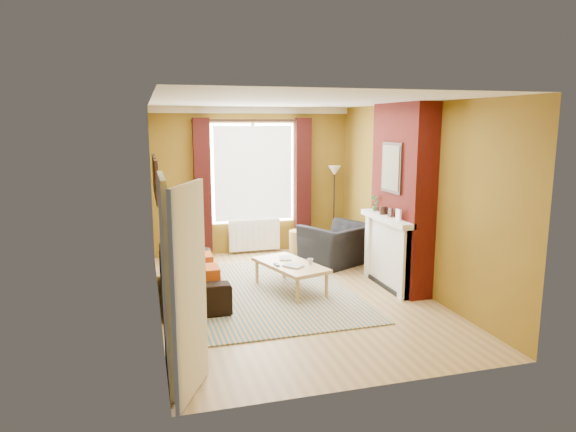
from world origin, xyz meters
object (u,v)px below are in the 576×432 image
object	(u,v)px
armchair	(337,244)
coffee_table	(290,266)
sofa	(191,274)
floor_lamp	(334,184)
wicker_stool	(299,243)

from	to	relation	value
armchair	coffee_table	size ratio (longest dim) A/B	0.79
sofa	floor_lamp	distance (m)	3.68
floor_lamp	armchair	bearing A→B (deg)	-107.71
armchair	wicker_stool	bearing A→B (deg)	-83.76
sofa	floor_lamp	bearing A→B (deg)	-57.28
armchair	coffee_table	xyz separation A→B (m)	(-1.21, -1.19, 0.02)
coffee_table	wicker_stool	xyz separation A→B (m)	(0.73, 1.91, -0.13)
sofa	coffee_table	world-z (taller)	sofa
wicker_stool	sofa	bearing A→B (deg)	-142.29
coffee_table	sofa	bearing A→B (deg)	154.31
sofa	wicker_stool	size ratio (longest dim) A/B	4.39
armchair	floor_lamp	size ratio (longest dim) A/B	0.66
coffee_table	floor_lamp	size ratio (longest dim) A/B	0.83
armchair	sofa	bearing A→B (deg)	-7.06
armchair	floor_lamp	xyz separation A→B (m)	(0.31, 0.96, 0.97)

